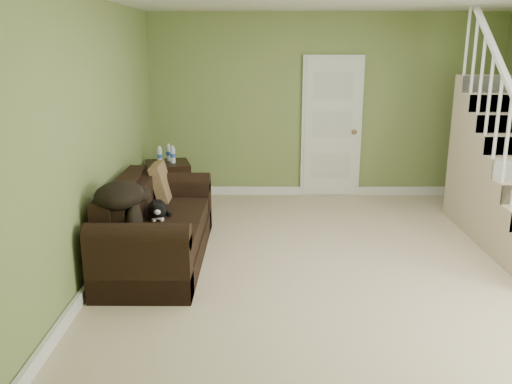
{
  "coord_description": "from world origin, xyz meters",
  "views": [
    {
      "loc": [
        -0.93,
        -5.04,
        2.18
      ],
      "look_at": [
        -0.97,
        0.14,
        0.75
      ],
      "focal_mm": 38.0,
      "sensor_mm": 36.0,
      "label": 1
    }
  ],
  "objects_px": {
    "cat": "(157,210)",
    "sofa": "(154,231)",
    "banana": "(171,229)",
    "side_table": "(169,186)"
  },
  "relations": [
    {
      "from": "cat",
      "to": "sofa",
      "type": "bearing_deg",
      "value": 147.81
    },
    {
      "from": "sofa",
      "to": "cat",
      "type": "distance_m",
      "value": 0.24
    },
    {
      "from": "banana",
      "to": "sofa",
      "type": "bearing_deg",
      "value": 92.59
    },
    {
      "from": "sofa",
      "to": "banana",
      "type": "height_order",
      "value": "sofa"
    },
    {
      "from": "cat",
      "to": "banana",
      "type": "relative_size",
      "value": 2.72
    },
    {
      "from": "sofa",
      "to": "banana",
      "type": "distance_m",
      "value": 0.49
    },
    {
      "from": "cat",
      "to": "banana",
      "type": "height_order",
      "value": "cat"
    },
    {
      "from": "side_table",
      "to": "banana",
      "type": "distance_m",
      "value": 2.16
    },
    {
      "from": "sofa",
      "to": "cat",
      "type": "relative_size",
      "value": 3.96
    },
    {
      "from": "side_table",
      "to": "cat",
      "type": "xyz_separation_m",
      "value": [
        0.17,
        -1.73,
        0.21
      ]
    }
  ]
}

